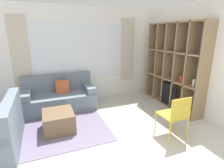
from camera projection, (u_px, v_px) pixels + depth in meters
The scene contains 7 objects.
wall_back at pixel (79, 55), 5.06m from camera, with size 6.10×0.11×2.70m.
wall_right at pixel (189, 59), 4.46m from camera, with size 0.07×4.47×2.70m, color white.
area_rug at pixel (44, 128), 3.78m from camera, with size 2.59×2.06×0.01m, color slate.
shelving_unit at pixel (174, 67), 4.73m from camera, with size 0.37×2.01×2.25m.
couch_main at pixel (60, 97), 4.69m from camera, with size 1.83×0.86×0.89m.
ottoman at pixel (59, 121), 3.65m from camera, with size 0.61×0.68×0.41m.
folding_chair at pixel (175, 114), 3.28m from camera, with size 0.44×0.46×0.86m.
Camera 1 is at (-1.01, -1.78, 1.97)m, focal length 28.00 mm.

